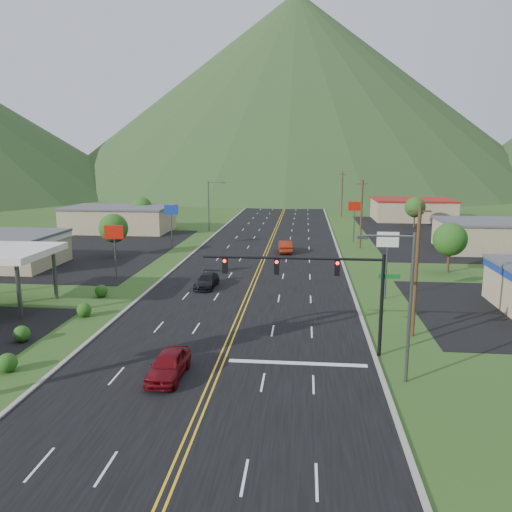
# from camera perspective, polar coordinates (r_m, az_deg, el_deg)

# --- Properties ---
(ground) EXTENTS (500.00, 500.00, 0.00)m
(ground) POSITION_cam_1_polar(r_m,az_deg,el_deg) (23.35, -9.30, -23.32)
(ground) COLOR #274518
(ground) RESTS_ON ground
(road) EXTENTS (20.00, 460.00, 0.04)m
(road) POSITION_cam_1_polar(r_m,az_deg,el_deg) (23.35, -9.30, -23.32)
(road) COLOR black
(road) RESTS_ON ground
(curb_east) EXTENTS (0.30, 460.00, 0.14)m
(curb_east) POSITION_cam_1_polar(r_m,az_deg,el_deg) (23.25, 18.19, -23.95)
(curb_east) COLOR gray
(curb_east) RESTS_ON ground
(traffic_signal) EXTENTS (13.10, 0.43, 7.00)m
(traffic_signal) POSITION_cam_1_polar(r_m,az_deg,el_deg) (33.47, 7.49, -2.44)
(traffic_signal) COLOR black
(traffic_signal) RESTS_ON ground
(streetlight_east) EXTENTS (3.28, 0.25, 9.00)m
(streetlight_east) POSITION_cam_1_polar(r_m,az_deg,el_deg) (30.20, 16.68, -4.63)
(streetlight_east) COLOR #59595E
(streetlight_east) RESTS_ON ground
(streetlight_west) EXTENTS (3.28, 0.25, 9.00)m
(streetlight_west) POSITION_cam_1_polar(r_m,az_deg,el_deg) (90.49, -5.24, 6.12)
(streetlight_west) COLOR #59595E
(streetlight_west) RESTS_ON ground
(building_west_far) EXTENTS (18.40, 11.40, 4.50)m
(building_west_far) POSITION_cam_1_polar(r_m,az_deg,el_deg) (93.35, -15.36, 4.12)
(building_west_far) COLOR tan
(building_west_far) RESTS_ON ground
(building_east_mid) EXTENTS (14.40, 11.40, 4.30)m
(building_east_mid) POSITION_cam_1_polar(r_m,az_deg,el_deg) (78.99, 25.33, 2.13)
(building_east_mid) COLOR tan
(building_east_mid) RESTS_ON ground
(building_east_far) EXTENTS (16.40, 12.40, 4.50)m
(building_east_far) POSITION_cam_1_polar(r_m,az_deg,el_deg) (111.41, 17.42, 5.10)
(building_east_far) COLOR tan
(building_east_far) RESTS_ON ground
(pole_sign_west_a) EXTENTS (2.00, 0.18, 6.40)m
(pole_sign_west_a) POSITION_cam_1_polar(r_m,az_deg,el_deg) (52.85, -15.88, 1.95)
(pole_sign_west_a) COLOR #59595E
(pole_sign_west_a) RESTS_ON ground
(pole_sign_west_b) EXTENTS (2.00, 0.18, 6.40)m
(pole_sign_west_b) POSITION_cam_1_polar(r_m,az_deg,el_deg) (73.57, -9.66, 4.73)
(pole_sign_west_b) COLOR #59595E
(pole_sign_west_b) RESTS_ON ground
(pole_sign_east_a) EXTENTS (2.00, 0.18, 6.40)m
(pole_sign_east_a) POSITION_cam_1_polar(r_m,az_deg,el_deg) (47.85, 14.79, 1.07)
(pole_sign_east_a) COLOR #59595E
(pole_sign_east_a) RESTS_ON ground
(pole_sign_east_b) EXTENTS (2.00, 0.18, 6.40)m
(pole_sign_east_b) POSITION_cam_1_polar(r_m,az_deg,el_deg) (79.32, 11.21, 5.14)
(pole_sign_east_b) COLOR #59595E
(pole_sign_east_b) RESTS_ON ground
(tree_west_a) EXTENTS (3.84, 3.84, 5.82)m
(tree_west_a) POSITION_cam_1_polar(r_m,az_deg,el_deg) (69.01, -15.97, 3.06)
(tree_west_a) COLOR #382314
(tree_west_a) RESTS_ON ground
(tree_west_b) EXTENTS (3.84, 3.84, 5.82)m
(tree_west_b) POSITION_cam_1_polar(r_m,az_deg,el_deg) (95.91, -12.88, 5.40)
(tree_west_b) COLOR #382314
(tree_west_b) RESTS_ON ground
(tree_east_a) EXTENTS (3.84, 3.84, 5.82)m
(tree_east_a) POSITION_cam_1_polar(r_m,az_deg,el_deg) (61.56, 21.30, 1.78)
(tree_east_a) COLOR #382314
(tree_east_a) RESTS_ON ground
(tree_east_b) EXTENTS (3.84, 3.84, 5.82)m
(tree_east_b) POSITION_cam_1_polar(r_m,az_deg,el_deg) (99.15, 17.73, 5.33)
(tree_east_b) COLOR #382314
(tree_east_b) RESTS_ON ground
(utility_pole_a) EXTENTS (1.60, 0.28, 10.00)m
(utility_pole_a) POSITION_cam_1_polar(r_m,az_deg,el_deg) (38.29, 17.85, -1.47)
(utility_pole_a) COLOR #382314
(utility_pole_a) RESTS_ON ground
(utility_pole_b) EXTENTS (1.60, 0.28, 10.00)m
(utility_pole_b) POSITION_cam_1_polar(r_m,az_deg,el_deg) (74.41, 11.96, 4.78)
(utility_pole_b) COLOR #382314
(utility_pole_b) RESTS_ON ground
(utility_pole_c) EXTENTS (1.60, 0.28, 10.00)m
(utility_pole_c) POSITION_cam_1_polar(r_m,az_deg,el_deg) (114.10, 9.80, 7.03)
(utility_pole_c) COLOR #382314
(utility_pole_c) RESTS_ON ground
(utility_pole_d) EXTENTS (1.60, 0.28, 10.00)m
(utility_pole_d) POSITION_cam_1_polar(r_m,az_deg,el_deg) (153.95, 8.76, 8.11)
(utility_pole_d) COLOR #382314
(utility_pole_d) RESTS_ON ground
(mountain_n) EXTENTS (220.00, 220.00, 85.00)m
(mountain_n) POSITION_cam_1_polar(r_m,az_deg,el_deg) (240.37, 4.55, 18.22)
(mountain_n) COLOR #25401D
(mountain_n) RESTS_ON ground
(car_red_near) EXTENTS (2.02, 4.78, 1.61)m
(car_red_near) POSITION_cam_1_polar(r_m,az_deg,el_deg) (31.35, -9.96, -12.21)
(car_red_near) COLOR maroon
(car_red_near) RESTS_ON ground
(car_dark_mid) EXTENTS (2.15, 4.81, 1.37)m
(car_dark_mid) POSITION_cam_1_polar(r_m,az_deg,el_deg) (51.50, -5.64, -2.87)
(car_dark_mid) COLOR black
(car_dark_mid) RESTS_ON ground
(car_red_far) EXTENTS (2.26, 5.17, 1.65)m
(car_red_far) POSITION_cam_1_polar(r_m,az_deg,el_deg) (70.20, 3.36, 1.08)
(car_red_far) COLOR maroon
(car_red_far) RESTS_ON ground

